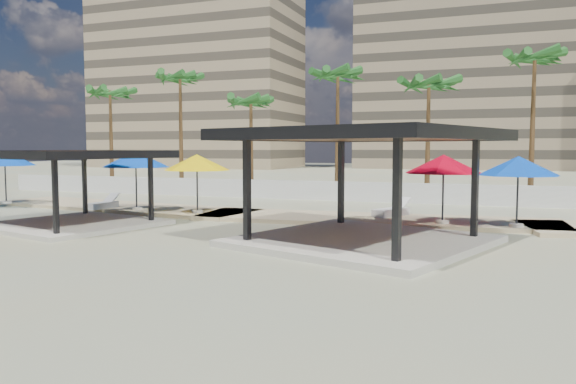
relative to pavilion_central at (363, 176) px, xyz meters
name	(u,v)px	position (x,y,z in m)	size (l,w,h in m)	color
ground	(271,244)	(-2.98, -0.98, -2.33)	(200.00, 200.00, 0.00)	tan
promenade	(375,218)	(-0.98, 6.68, -2.27)	(44.45, 7.97, 0.24)	#C6B284
boundary_wall	(372,192)	(-2.98, 15.02, -1.73)	(56.00, 0.30, 1.20)	silver
building_west	(197,78)	(-44.98, 67.02, 12.94)	(34.00, 16.00, 32.40)	#937F60
building_mid	(481,79)	(1.02, 77.02, 11.94)	(38.00, 16.00, 30.40)	#847259
pavilion_central	(363,176)	(0.00, 0.00, 0.00)	(9.74, 9.74, 3.90)	beige
pavilion_west	(72,181)	(-12.36, -0.02, -0.44)	(7.52, 7.52, 3.17)	beige
umbrella_a	(5,159)	(-21.48, 4.98, 0.36)	(3.60, 3.60, 2.92)	beige
umbrella_b	(197,163)	(-9.20, 4.82, 0.25)	(4.15, 4.15, 2.80)	beige
umbrella_c	(444,164)	(2.15, 5.08, 0.28)	(3.48, 3.48, 2.83)	beige
umbrella_d	(518,166)	(4.97, 5.02, 0.24)	(3.71, 3.71, 2.78)	beige
umbrella_f	(136,159)	(-12.67, 4.82, 0.38)	(4.26, 4.26, 2.95)	beige
lounger_a	(102,205)	(-14.81, 4.86, -1.97)	(0.78, 2.00, 0.74)	white
lounger_b	(392,212)	(-0.29, 6.95, -1.95)	(1.56, 2.22, 0.81)	white
palm_a	(110,97)	(-23.98, 17.32, 4.90)	(3.00, 3.00, 8.33)	brown
palm_b	(180,82)	(-17.98, 17.72, 5.78)	(3.00, 3.00, 9.27)	brown
palm_c	(251,105)	(-11.98, 17.12, 3.91)	(3.00, 3.00, 7.29)	brown
palm_d	(338,79)	(-5.98, 17.92, 5.51)	(3.00, 3.00, 8.98)	brown
palm_e	(429,89)	(0.02, 17.42, 4.63)	(3.00, 3.00, 8.05)	brown
palm_f	(535,64)	(6.02, 17.62, 5.87)	(3.00, 3.00, 9.36)	brown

